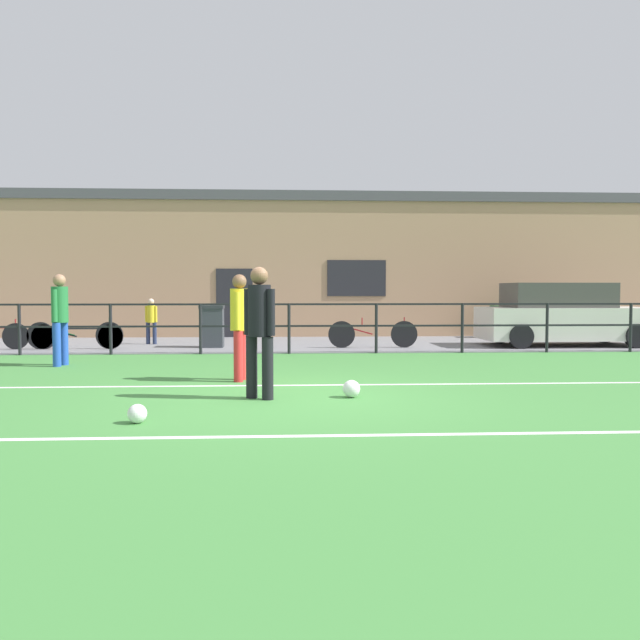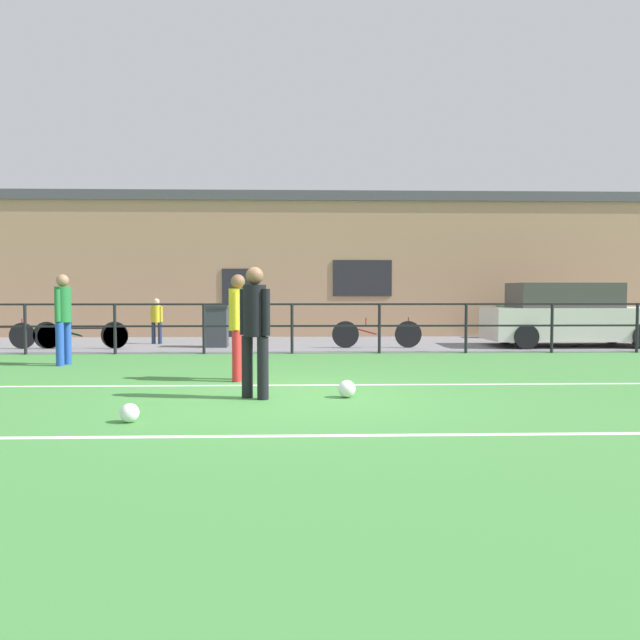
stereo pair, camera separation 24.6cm
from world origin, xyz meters
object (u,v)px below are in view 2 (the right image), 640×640
at_px(bicycle_parked_3, 377,334).
at_px(trash_bin_0, 216,326).
at_px(player_winger, 63,314).
at_px(trash_bin_1, 509,322).
at_px(parked_car_red, 569,316).
at_px(bicycle_parked_2, 83,336).
at_px(bicycle_parked_0, 81,335).
at_px(soccer_ball_spare, 347,389).
at_px(soccer_ball_match, 130,413).
at_px(player_goalkeeper, 255,324).
at_px(spectator_child, 157,318).
at_px(player_striker, 238,320).

distance_m(bicycle_parked_3, trash_bin_0, 4.02).
bearing_deg(player_winger, trash_bin_1, -47.80).
relative_size(parked_car_red, bicycle_parked_2, 1.95).
height_order(bicycle_parked_0, trash_bin_1, trash_bin_1).
distance_m(parked_car_red, bicycle_parked_2, 12.19).
bearing_deg(bicycle_parked_3, soccer_ball_spare, -100.01).
bearing_deg(bicycle_parked_2, bicycle_parked_0, -180.00).
bearing_deg(trash_bin_0, soccer_ball_match, -88.57).
xyz_separation_m(player_goalkeeper, bicycle_parked_3, (2.51, 7.25, -0.63)).
xyz_separation_m(spectator_child, parked_car_red, (10.68, -1.01, 0.08)).
xyz_separation_m(player_winger, parked_car_red, (11.44, 3.64, -0.21)).
bearing_deg(player_winger, soccer_ball_match, -142.44).
distance_m(bicycle_parked_2, bicycle_parked_3, 7.21).
bearing_deg(player_goalkeeper, bicycle_parked_2, 156.55).
relative_size(soccer_ball_spare, bicycle_parked_0, 0.10).
bearing_deg(player_winger, bicycle_parked_2, 23.99).
xyz_separation_m(player_striker, soccer_ball_match, (-0.88, -3.24, -0.86)).
height_order(player_winger, soccer_ball_spare, player_winger).
height_order(player_winger, bicycle_parked_3, player_winger).
height_order(player_goalkeeper, spectator_child, player_goalkeeper).
distance_m(player_striker, trash_bin_0, 5.98).
bearing_deg(player_striker, trash_bin_1, -33.05).
height_order(player_winger, soccer_ball_match, player_winger).
distance_m(soccer_ball_match, spectator_child, 10.31).
relative_size(player_striker, bicycle_parked_0, 0.74).
relative_size(parked_car_red, trash_bin_0, 4.08).
bearing_deg(player_striker, spectator_child, 29.04).
relative_size(bicycle_parked_0, bicycle_parked_3, 1.03).
bearing_deg(soccer_ball_spare, spectator_child, 117.39).
bearing_deg(spectator_child, soccer_ball_match, 110.25).
relative_size(player_goalkeeper, soccer_ball_spare, 7.42).
xyz_separation_m(player_goalkeeper, soccer_ball_spare, (1.23, 0.04, -0.88)).
bearing_deg(spectator_child, soccer_ball_spare, 126.81).
bearing_deg(soccer_ball_match, soccer_ball_spare, 31.72).
relative_size(player_goalkeeper, bicycle_parked_2, 0.80).
bearing_deg(trash_bin_0, player_goalkeeper, -78.85).
xyz_separation_m(bicycle_parked_3, trash_bin_0, (-4.00, 0.34, 0.18)).
bearing_deg(parked_car_red, player_winger, -162.37).
xyz_separation_m(player_winger, bicycle_parked_0, (-0.79, 3.30, -0.63)).
xyz_separation_m(player_winger, spectator_child, (0.76, 4.65, -0.29)).
bearing_deg(parked_car_red, trash_bin_0, 179.99).
height_order(bicycle_parked_0, bicycle_parked_3, bicycle_parked_3).
bearing_deg(player_striker, soccer_ball_spare, -129.48).
xyz_separation_m(soccer_ball_match, soccer_ball_spare, (2.50, 1.55, 0.01)).
relative_size(player_winger, trash_bin_0, 1.67).
distance_m(bicycle_parked_0, trash_bin_0, 3.28).
height_order(player_goalkeeper, bicycle_parked_0, player_goalkeeper).
bearing_deg(spectator_child, trash_bin_0, 158.78).
bearing_deg(trash_bin_0, soccer_ball_spare, -70.14).
distance_m(bicycle_parked_3, trash_bin_1, 5.39).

